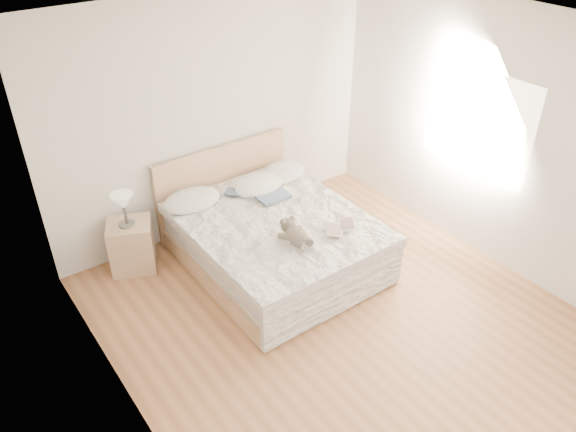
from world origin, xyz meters
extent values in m
cube|color=brown|center=(0.00, 0.00, 0.00)|extent=(4.00, 4.50, 0.00)
cube|color=silver|center=(0.00, 0.00, 2.70)|extent=(4.00, 4.50, 0.00)
cube|color=silver|center=(0.00, 2.25, 1.35)|extent=(4.00, 0.02, 2.70)
cube|color=silver|center=(-2.00, 0.00, 1.35)|extent=(0.02, 4.50, 2.70)
cube|color=silver|center=(2.00, 0.00, 1.35)|extent=(0.02, 4.50, 2.70)
cube|color=white|center=(1.99, 0.30, 1.45)|extent=(0.02, 1.30, 1.10)
cube|color=tan|center=(0.00, 1.15, 0.10)|extent=(1.68, 2.08, 0.20)
cube|color=white|center=(0.00, 1.15, 0.35)|extent=(1.60, 2.00, 0.30)
cube|color=white|center=(0.00, 1.10, 0.54)|extent=(1.72, 2.05, 0.10)
cube|color=tan|center=(0.00, 2.19, 0.50)|extent=(1.70, 0.06, 1.00)
cube|color=tan|center=(-1.26, 1.98, 0.28)|extent=(0.58, 0.55, 0.56)
cylinder|color=#524D48|center=(-1.28, 1.97, 0.57)|extent=(0.17, 0.17, 0.02)
cylinder|color=#3B3632|center=(-1.28, 1.97, 0.70)|extent=(0.03, 0.03, 0.23)
cone|color=beige|center=(-1.28, 1.97, 0.84)|extent=(0.24, 0.24, 0.17)
ellipsoid|color=white|center=(-0.56, 1.89, 0.64)|extent=(0.65, 0.46, 0.19)
ellipsoid|color=white|center=(0.21, 1.74, 0.64)|extent=(0.66, 0.49, 0.18)
ellipsoid|color=white|center=(0.59, 1.82, 0.64)|extent=(0.69, 0.54, 0.19)
cube|color=silver|center=(-0.60, 1.79, 0.63)|extent=(0.35, 0.32, 0.02)
cube|color=beige|center=(0.41, 0.56, 0.63)|extent=(0.42, 0.39, 0.02)
camera|label=1|loc=(-2.77, -2.89, 3.79)|focal=35.00mm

